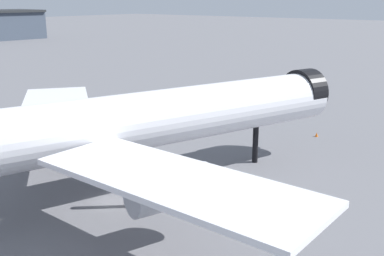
{
  "coord_description": "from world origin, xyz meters",
  "views": [
    {
      "loc": [
        -29.76,
        -34.34,
        20.68
      ],
      "look_at": [
        10.64,
        -2.16,
        6.15
      ],
      "focal_mm": 43.1,
      "sensor_mm": 36.0,
      "label": 1
    }
  ],
  "objects": [
    {
      "name": "ground",
      "position": [
        0.0,
        0.0,
        0.0
      ],
      "size": [
        900.0,
        900.0,
        0.0
      ],
      "primitive_type": "plane",
      "color": "slate"
    },
    {
      "name": "airliner_near_gate",
      "position": [
        3.55,
        0.21,
        7.86
      ],
      "size": [
        59.26,
        52.63,
        17.84
      ],
      "rotation": [
        0.0,
        0.0,
        -0.32
      ],
      "color": "white",
      "rests_on": "ground"
    },
    {
      "name": "traffic_cone_near_nose",
      "position": [
        35.98,
        -6.76,
        0.32
      ],
      "size": [
        0.51,
        0.51,
        0.64
      ],
      "primitive_type": "cone",
      "color": "#F2600C",
      "rests_on": "ground"
    }
  ]
}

